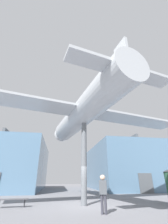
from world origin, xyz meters
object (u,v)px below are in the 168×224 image
object	(u,v)px
suspended_airplane	(83,113)
visitor_person	(103,190)
plaza_bench	(13,200)
support_pylon_central	(84,160)

from	to	relation	value
suspended_airplane	visitor_person	world-z (taller)	suspended_airplane
visitor_person	suspended_airplane	bearing A→B (deg)	-58.55
visitor_person	plaza_bench	xyz separation A→B (m)	(-5.26, 2.75, -0.67)
support_pylon_central	visitor_person	size ratio (longest dim) A/B	3.11
plaza_bench	visitor_person	bearing A→B (deg)	-27.59
suspended_airplane	visitor_person	xyz separation A→B (m)	(0.68, -3.10, -5.85)
plaza_bench	support_pylon_central	bearing A→B (deg)	0.56
support_pylon_central	suspended_airplane	size ratio (longest dim) A/B	0.29
support_pylon_central	visitor_person	world-z (taller)	support_pylon_central
suspended_airplane	plaza_bench	size ratio (longest dim) A/B	10.60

